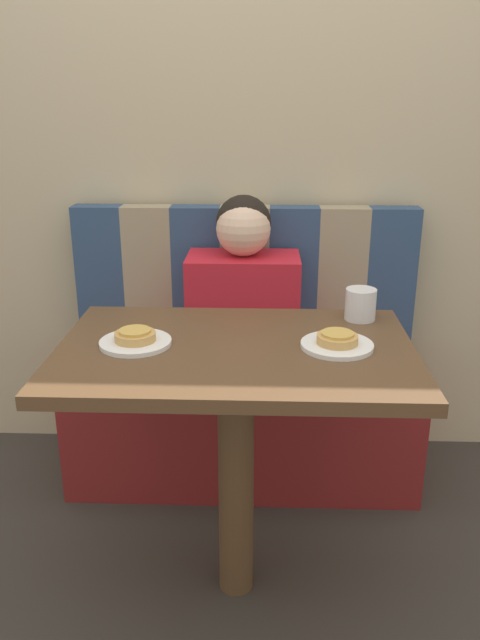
{
  "coord_description": "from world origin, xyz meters",
  "views": [
    {
      "loc": [
        0.07,
        -1.49,
        1.38
      ],
      "look_at": [
        0.0,
        0.3,
        0.74
      ],
      "focal_mm": 35.0,
      "sensor_mm": 36.0,
      "label": 1
    }
  ],
  "objects_px": {
    "plate_right": "(337,346)",
    "pizza_right": "(337,339)",
    "plate_left": "(135,343)",
    "drinking_cup": "(360,304)",
    "pizza_left": "(135,336)",
    "person": "(243,290)"
  },
  "relations": [
    {
      "from": "plate_right",
      "to": "pizza_right",
      "type": "bearing_deg",
      "value": 0.45
    },
    {
      "from": "plate_left",
      "to": "drinking_cup",
      "type": "bearing_deg",
      "value": 20.03
    },
    {
      "from": "plate_left",
      "to": "plate_right",
      "type": "xyz_separation_m",
      "value": [
        0.52,
        0.0,
        0.0
      ]
    },
    {
      "from": "pizza_left",
      "to": "plate_right",
      "type": "bearing_deg",
      "value": -0.0
    },
    {
      "from": "plate_left",
      "to": "pizza_left",
      "type": "height_order",
      "value": "pizza_left"
    },
    {
      "from": "plate_right",
      "to": "drinking_cup",
      "type": "height_order",
      "value": "drinking_cup"
    },
    {
      "from": "plate_right",
      "to": "drinking_cup",
      "type": "xyz_separation_m",
      "value": [
        0.09,
        0.22,
        0.04
      ]
    },
    {
      "from": "drinking_cup",
      "to": "plate_right",
      "type": "bearing_deg",
      "value": -111.86
    },
    {
      "from": "plate_left",
      "to": "pizza_right",
      "type": "bearing_deg",
      "value": 0.0
    },
    {
      "from": "pizza_left",
      "to": "pizza_right",
      "type": "bearing_deg",
      "value": 0.0
    },
    {
      "from": "pizza_left",
      "to": "drinking_cup",
      "type": "relative_size",
      "value": 1.16
    },
    {
      "from": "plate_left",
      "to": "plate_right",
      "type": "relative_size",
      "value": 1.0
    },
    {
      "from": "plate_left",
      "to": "drinking_cup",
      "type": "height_order",
      "value": "drinking_cup"
    },
    {
      "from": "person",
      "to": "plate_left",
      "type": "xyz_separation_m",
      "value": [
        -0.26,
        -0.61,
        0.04
      ]
    },
    {
      "from": "person",
      "to": "drinking_cup",
      "type": "relative_size",
      "value": 6.75
    },
    {
      "from": "drinking_cup",
      "to": "pizza_right",
      "type": "bearing_deg",
      "value": -111.86
    },
    {
      "from": "pizza_right",
      "to": "plate_right",
      "type": "bearing_deg",
      "value": -179.55
    },
    {
      "from": "person",
      "to": "pizza_left",
      "type": "relative_size",
      "value": 5.81
    },
    {
      "from": "plate_left",
      "to": "pizza_right",
      "type": "height_order",
      "value": "pizza_right"
    },
    {
      "from": "person",
      "to": "plate_right",
      "type": "bearing_deg",
      "value": -66.82
    },
    {
      "from": "plate_right",
      "to": "drinking_cup",
      "type": "distance_m",
      "value": 0.24
    },
    {
      "from": "plate_left",
      "to": "pizza_left",
      "type": "relative_size",
      "value": 1.76
    }
  ]
}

